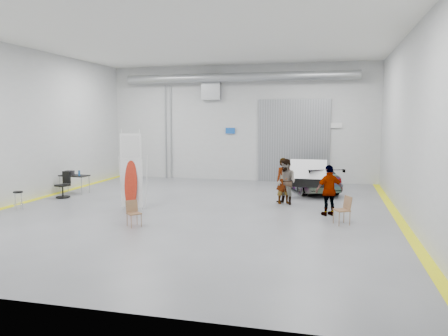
% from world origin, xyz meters
% --- Properties ---
extents(ground, '(16.00, 16.00, 0.00)m').
position_xyz_m(ground, '(0.00, 0.00, 0.00)').
color(ground, slate).
rests_on(ground, ground).
extents(room_shell, '(14.02, 16.18, 6.01)m').
position_xyz_m(room_shell, '(0.24, 2.22, 4.08)').
color(room_shell, '#B4B6B9').
rests_on(room_shell, ground).
extents(sedan_car, '(3.24, 4.67, 1.25)m').
position_xyz_m(sedan_car, '(3.76, 5.41, 0.63)').
color(sedan_car, white).
rests_on(sedan_car, ground).
extents(person_a, '(0.76, 0.67, 1.75)m').
position_xyz_m(person_a, '(2.94, 2.13, 0.88)').
color(person_a, '#936850').
rests_on(person_a, ground).
extents(person_b, '(1.07, 1.01, 1.74)m').
position_xyz_m(person_b, '(3.03, 2.00, 0.87)').
color(person_b, teal).
rests_on(person_b, ground).
extents(person_c, '(1.06, 0.85, 1.71)m').
position_xyz_m(person_c, '(4.63, 0.40, 0.86)').
color(person_c, brown).
rests_on(person_c, ground).
extents(surfboard_display, '(0.82, 0.24, 2.89)m').
position_xyz_m(surfboard_display, '(-2.21, -0.33, 1.17)').
color(surfboard_display, white).
rests_on(surfboard_display, ground).
extents(folding_chair_near, '(0.52, 0.59, 0.79)m').
position_xyz_m(folding_chair_near, '(-1.06, -2.53, 0.25)').
color(folding_chair_near, brown).
rests_on(folding_chair_near, ground).
extents(folding_chair_far, '(0.55, 0.67, 0.88)m').
position_xyz_m(folding_chair_far, '(5.02, -0.78, 0.27)').
color(folding_chair_far, brown).
rests_on(folding_chair_far, ground).
extents(shop_stool, '(0.34, 0.34, 0.68)m').
position_xyz_m(shop_stool, '(-6.09, -1.34, 0.34)').
color(shop_stool, black).
rests_on(shop_stool, ground).
extents(work_table, '(1.30, 0.76, 1.02)m').
position_xyz_m(work_table, '(-6.25, 2.33, 0.78)').
color(work_table, gray).
rests_on(work_table, ground).
extents(office_chair, '(0.57, 0.59, 1.05)m').
position_xyz_m(office_chair, '(-5.99, 1.22, 0.46)').
color(office_chair, black).
rests_on(office_chair, ground).
extents(trunk_lid, '(1.46, 0.89, 0.04)m').
position_xyz_m(trunk_lid, '(3.76, 3.49, 1.27)').
color(trunk_lid, silver).
rests_on(trunk_lid, sedan_car).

